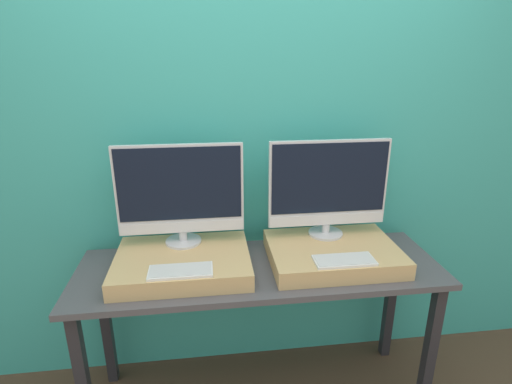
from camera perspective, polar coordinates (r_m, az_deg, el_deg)
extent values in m
cube|color=teal|center=(2.09, -0.73, 6.38)|extent=(8.00, 0.04, 2.60)
cube|color=#47474C|center=(1.96, 0.53, -10.92)|extent=(1.74, 0.56, 0.03)
cube|color=#232328|center=(2.27, 23.56, -20.23)|extent=(0.05, 0.05, 0.77)
cube|color=#232328|center=(2.42, -20.64, -17.07)|extent=(0.05, 0.05, 0.77)
cube|color=#232328|center=(2.57, 18.62, -14.45)|extent=(0.05, 0.05, 0.77)
cube|color=tan|center=(1.93, -10.40, -9.87)|extent=(0.62, 0.46, 0.08)
cylinder|color=silver|center=(2.03, -10.31, -6.91)|extent=(0.18, 0.18, 0.01)
cylinder|color=silver|center=(2.02, -10.36, -6.17)|extent=(0.04, 0.04, 0.05)
cube|color=silver|center=(1.93, -10.79, 0.35)|extent=(0.60, 0.02, 0.44)
cube|color=black|center=(1.90, -10.87, 1.07)|extent=(0.58, 0.00, 0.35)
cube|color=silver|center=(1.98, -10.47, -4.97)|extent=(0.59, 0.00, 0.06)
cube|color=silver|center=(1.77, -10.72, -11.04)|extent=(0.27, 0.12, 0.01)
cube|color=silver|center=(1.77, -10.73, -10.83)|extent=(0.26, 0.11, 0.00)
cube|color=tan|center=(2.02, 10.90, -8.57)|extent=(0.62, 0.46, 0.08)
cylinder|color=silver|center=(2.11, 9.88, -5.80)|extent=(0.18, 0.18, 0.01)
cylinder|color=silver|center=(2.10, 9.93, -5.09)|extent=(0.04, 0.04, 0.05)
cube|color=silver|center=(2.01, 10.32, 1.21)|extent=(0.60, 0.02, 0.44)
cube|color=black|center=(1.99, 10.49, 1.91)|extent=(0.58, 0.00, 0.35)
cube|color=silver|center=(2.07, 10.12, -3.91)|extent=(0.59, 0.00, 0.06)
cube|color=silver|center=(1.86, 12.49, -9.52)|extent=(0.27, 0.12, 0.01)
cube|color=silver|center=(1.86, 12.51, -9.32)|extent=(0.26, 0.11, 0.00)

